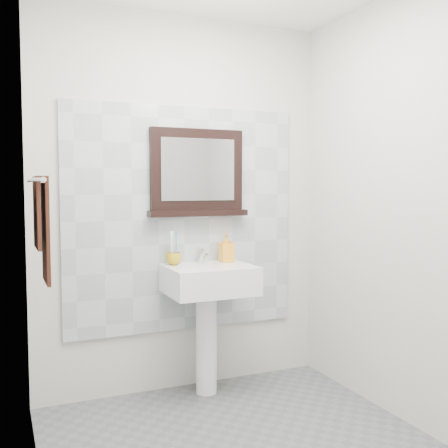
% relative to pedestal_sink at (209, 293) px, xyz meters
% --- Properties ---
extents(back_wall, '(2.00, 0.01, 2.50)m').
position_rel_pedestal_sink_xyz_m(back_wall, '(-0.09, 0.23, 0.57)').
color(back_wall, beige).
rests_on(back_wall, ground).
extents(front_wall, '(2.00, 0.01, 2.50)m').
position_rel_pedestal_sink_xyz_m(front_wall, '(-0.09, -1.97, 0.57)').
color(front_wall, beige).
rests_on(front_wall, ground).
extents(left_wall, '(0.01, 2.20, 2.50)m').
position_rel_pedestal_sink_xyz_m(left_wall, '(-1.09, -0.87, 0.57)').
color(left_wall, beige).
rests_on(left_wall, ground).
extents(right_wall, '(0.01, 2.20, 2.50)m').
position_rel_pedestal_sink_xyz_m(right_wall, '(0.91, -0.87, 0.57)').
color(right_wall, beige).
rests_on(right_wall, ground).
extents(splashback, '(1.60, 0.02, 1.50)m').
position_rel_pedestal_sink_xyz_m(splashback, '(-0.09, 0.21, 0.47)').
color(splashback, '#AEB8BD').
rests_on(splashback, back_wall).
extents(pedestal_sink, '(0.55, 0.44, 0.96)m').
position_rel_pedestal_sink_xyz_m(pedestal_sink, '(0.00, 0.00, 0.00)').
color(pedestal_sink, white).
rests_on(pedestal_sink, ground).
extents(toothbrush_cup, '(0.13, 0.13, 0.08)m').
position_rel_pedestal_sink_xyz_m(toothbrush_cup, '(-0.20, 0.11, 0.22)').
color(toothbrush_cup, '#BC9416').
rests_on(toothbrush_cup, pedestal_sink).
extents(toothbrushes, '(0.05, 0.04, 0.21)m').
position_rel_pedestal_sink_xyz_m(toothbrushes, '(-0.20, 0.12, 0.31)').
color(toothbrushes, white).
rests_on(toothbrushes, toothbrush_cup).
extents(soap_dispenser, '(0.09, 0.09, 0.19)m').
position_rel_pedestal_sink_xyz_m(soap_dispenser, '(0.17, 0.11, 0.28)').
color(soap_dispenser, orange).
rests_on(soap_dispenser, pedestal_sink).
extents(framed_mirror, '(0.69, 0.11, 0.58)m').
position_rel_pedestal_sink_xyz_m(framed_mirror, '(-0.01, 0.19, 0.77)').
color(framed_mirror, black).
rests_on(framed_mirror, back_wall).
extents(towel_bar, '(0.07, 0.40, 0.03)m').
position_rel_pedestal_sink_xyz_m(towel_bar, '(-1.04, -0.28, 0.72)').
color(towel_bar, silver).
rests_on(towel_bar, left_wall).
extents(hand_towel, '(0.06, 0.30, 0.55)m').
position_rel_pedestal_sink_xyz_m(hand_towel, '(-1.04, -0.28, 0.51)').
color(hand_towel, black).
rests_on(hand_towel, towel_bar).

